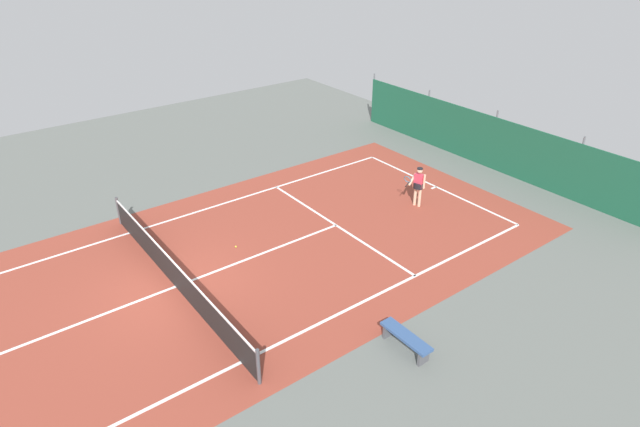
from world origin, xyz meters
TOP-DOWN VIEW (x-y plane):
  - ground_plane at (0.00, 0.00)m, footprint 36.00×36.00m
  - court_surface at (0.00, 0.00)m, footprint 11.02×26.60m
  - tennis_net at (0.00, 0.00)m, footprint 10.12×0.10m
  - back_fence at (-0.00, 15.92)m, footprint 16.30×0.98m
  - tennis_player at (0.69, 9.97)m, footprint 0.59×0.82m
  - tennis_ball_near_player at (-0.90, 2.63)m, footprint 0.07×0.07m
  - courtside_bench at (6.31, 3.74)m, footprint 1.60×0.40m

SIDE VIEW (x-z plane):
  - ground_plane at x=0.00m, z-range 0.00..0.00m
  - court_surface at x=0.00m, z-range 0.00..0.01m
  - tennis_ball_near_player at x=-0.90m, z-range 0.00..0.07m
  - courtside_bench at x=6.31m, z-range 0.13..0.62m
  - tennis_net at x=0.00m, z-range -0.04..1.06m
  - back_fence at x=0.00m, z-range -0.68..2.02m
  - tennis_player at x=0.69m, z-range 0.14..1.78m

